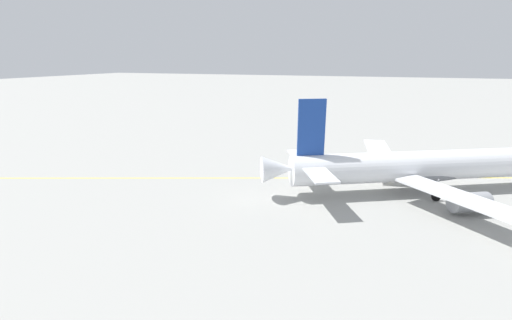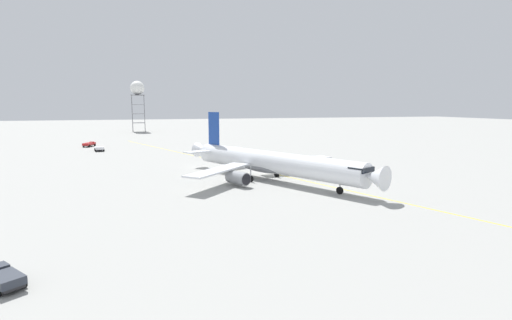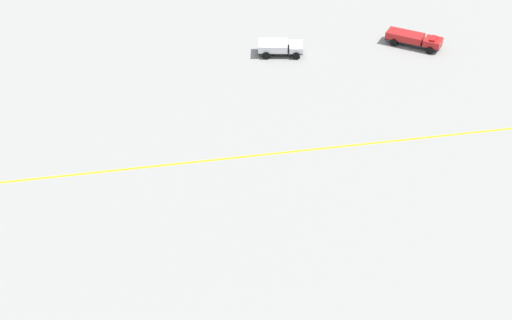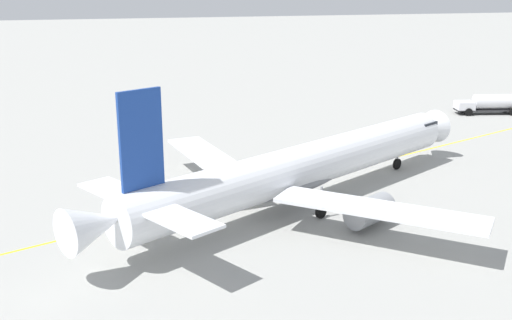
# 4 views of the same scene
# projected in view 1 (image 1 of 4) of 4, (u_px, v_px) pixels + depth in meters

# --- Properties ---
(ground_plane) EXTENTS (600.00, 600.00, 0.00)m
(ground_plane) POSITION_uv_depth(u_px,v_px,m) (393.00, 179.00, 48.53)
(ground_plane) COLOR #9E9E99
(airliner_main) EXTENTS (39.77, 30.73, 11.67)m
(airliner_main) POSITION_uv_depth(u_px,v_px,m) (433.00, 167.00, 43.44)
(airliner_main) COLOR white
(airliner_main) RESTS_ON ground_plane
(taxiway_centreline) EXTENTS (174.20, 62.81, 0.01)m
(taxiway_centreline) POSITION_uv_depth(u_px,v_px,m) (431.00, 178.00, 48.96)
(taxiway_centreline) COLOR yellow
(taxiway_centreline) RESTS_ON ground_plane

